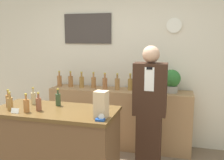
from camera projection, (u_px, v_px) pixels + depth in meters
back_wall at (120, 61)px, 4.12m from camera, size 5.20×0.09×2.70m
back_shelf at (119, 118)px, 4.00m from camera, size 2.23×0.42×0.93m
display_counter at (56, 149)px, 2.88m from camera, size 1.40×0.66×0.94m
shopkeeper at (150, 110)px, 3.20m from camera, size 0.41×0.26×1.64m
potted_plant at (171, 80)px, 3.70m from camera, size 0.26×0.26×0.34m
paper_bag at (101, 105)px, 2.49m from camera, size 0.14×0.14×0.27m
tape_dispenser at (101, 119)px, 2.41m from camera, size 0.09×0.06×0.07m
price_card_right at (15, 111)px, 2.65m from camera, size 0.09×0.02×0.06m
counter_bottle_0 at (8, 100)px, 2.89m from camera, size 0.06×0.06×0.21m
counter_bottle_1 at (10, 103)px, 2.76m from camera, size 0.06×0.06×0.21m
counter_bottle_2 at (33, 98)px, 3.01m from camera, size 0.06×0.06×0.21m
counter_bottle_3 at (26, 105)px, 2.68m from camera, size 0.06×0.06×0.21m
counter_bottle_4 at (39, 104)px, 2.74m from camera, size 0.06×0.06×0.21m
counter_bottle_5 at (58, 99)px, 2.94m from camera, size 0.06×0.06×0.21m
shelf_bottle_0 at (59, 80)px, 4.18m from camera, size 0.08×0.08×0.26m
shelf_bottle_1 at (71, 81)px, 4.13m from camera, size 0.08×0.08×0.26m
shelf_bottle_2 at (82, 82)px, 4.07m from camera, size 0.08×0.08×0.26m
shelf_bottle_3 at (94, 82)px, 4.03m from camera, size 0.08×0.08×0.26m
shelf_bottle_4 at (105, 83)px, 3.95m from camera, size 0.08×0.08×0.26m
shelf_bottle_5 at (117, 84)px, 3.90m from camera, size 0.08×0.08×0.26m
shelf_bottle_6 at (130, 84)px, 3.87m from camera, size 0.08×0.08×0.26m
shelf_bottle_7 at (143, 85)px, 3.82m from camera, size 0.08×0.08×0.26m
shelf_bottle_8 at (156, 85)px, 3.74m from camera, size 0.08×0.08×0.26m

